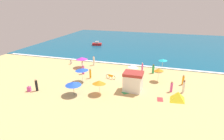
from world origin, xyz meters
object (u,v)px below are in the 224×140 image
Objects in this scene: beachgoer_0 at (83,66)px; beachgoer_11 at (71,62)px; beachgoer_1 at (94,61)px; beachgoer_2 at (142,67)px; beach_umbrella_5 at (163,60)px; beachgoer_7 at (183,80)px; beach_umbrella_2 at (82,70)px; beachgoer_9 at (90,74)px; beachgoer_3 at (29,89)px; beachgoer_4 at (83,70)px; small_boat_0 at (97,44)px; beach_umbrella_0 at (82,58)px; beachgoer_10 at (184,87)px; lifeguard_cabana at (133,81)px; beachgoer_6 at (153,69)px; beach_umbrella_1 at (73,84)px; beachgoer_5 at (171,87)px; beach_tent at (178,96)px; beach_umbrella_3 at (133,66)px; parked_bicycle at (111,77)px; beach_umbrella_4 at (99,82)px; beachgoer_8 at (36,85)px.

beachgoer_11 is at bearing 144.47° from beachgoer_0.
beachgoer_1 is 9.86m from beachgoer_2.
beach_umbrella_5 is 6.48m from beachgoer_7.
beach_umbrella_2 is 2.20m from beachgoer_9.
beach_umbrella_2 is 8.04m from beachgoer_3.
small_boat_0 is (-6.00, 22.02, -0.29)m from beachgoer_4.
beachgoer_3 is (-4.43, -13.49, -0.52)m from beachgoer_1.
beachgoer_9 is 24.76m from small_boat_0.
beach_umbrella_0 is 19.12m from beachgoer_10.
small_boat_0 is (-4.28, 18.84, -1.32)m from beach_umbrella_0.
beachgoer_7 is at bearing -8.79° from beach_umbrella_0.
lifeguard_cabana reaches higher than beachgoer_10.
beachgoer_6 is at bearing 126.14° from beachgoer_10.
beach_umbrella_1 is at bearing -59.52° from beachgoer_11.
beachgoer_2 is at bearing 23.90° from beachgoer_4.
beachgoer_6 is at bearing 115.04° from beachgoer_5.
beachgoer_6 reaches higher than beachgoer_9.
beachgoer_7 is (17.43, -1.11, -0.11)m from beachgoer_0.
beach_tent is 0.92× the size of small_boat_0.
beachgoer_2 is 1.06× the size of beachgoer_5.
beach_umbrella_3 is at bearing 53.64° from beach_umbrella_1.
small_boat_0 is (-19.28, 16.29, -1.60)m from beach_umbrella_5.
beach_umbrella_3 reaches higher than beachgoer_2.
beach_umbrella_2 reaches higher than beachgoer_11.
beach_tent is 11.24m from parked_bicycle.
beachgoer_7 is (7.00, 4.26, -0.65)m from lifeguard_cabana.
beachgoer_11 is (-6.12, 7.41, -1.64)m from beach_umbrella_2.
beachgoer_10 reaches higher than beachgoer_4.
beach_umbrella_1 is at bearing -130.19° from beach_umbrella_5.
beach_tent is at bearing -108.44° from beachgoer_10.
beach_umbrella_2 is 2.62× the size of beachgoer_11.
beach_umbrella_5 reaches higher than beach_umbrella_4.
beachgoer_9 is (-12.93, 1.30, 0.06)m from beachgoer_5.
beachgoer_8 is (-13.29, -12.30, 0.07)m from beachgoer_2.
beach_umbrella_2 is at bearing -167.33° from beachgoer_7.
small_boat_0 is (-1.53, 30.43, 0.14)m from beachgoer_3.
beach_umbrella_0 is at bearing 127.00° from beach_umbrella_4.
beach_umbrella_3 is 4.21m from beachgoer_6.
beach_umbrella_0 reaches higher than beachgoer_1.
beachgoer_4 is 8.70m from beachgoer_8.
beach_umbrella_5 is 25.29m from small_boat_0.
beach_umbrella_0 is at bearing -176.75° from beachgoer_6.
beachgoer_11 reaches higher than beachgoer_3.
beach_umbrella_5 reaches higher than beachgoer_3.
parked_bicycle is at bearing 12.07° from beachgoer_9.
beach_umbrella_5 is at bearing 23.35° from beachgoer_4.
small_boat_0 is at bearing 111.95° from beach_umbrella_4.
beach_umbrella_3 is (10.36, -1.81, 0.03)m from beach_umbrella_0.
beachgoer_11 is (-6.78, 5.73, -0.39)m from beachgoer_9.
beachgoer_4 is at bearing 172.42° from parked_bicycle.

